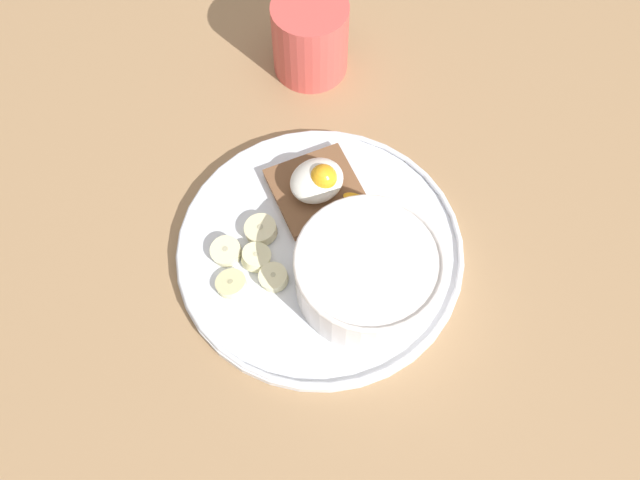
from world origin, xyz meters
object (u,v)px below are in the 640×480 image
(banana_slice_inner, at_px, (226,251))
(coffee_mug, at_px, (310,37))
(banana_slice_back, at_px, (271,275))
(banana_slice_right, at_px, (231,283))
(banana_slice_left, at_px, (256,257))
(oatmeal_bowl, at_px, (368,272))
(toast_slice, at_px, (317,191))
(poached_egg, at_px, (318,180))
(banana_slice_front, at_px, (261,230))

(banana_slice_inner, bearing_deg, coffee_mug, 34.40)
(banana_slice_back, xyz_separation_m, banana_slice_right, (-0.04, 0.02, -0.00))
(banana_slice_left, height_order, coffee_mug, coffee_mug)
(oatmeal_bowl, relative_size, banana_slice_back, 4.47)
(banana_slice_right, bearing_deg, oatmeal_bowl, -36.94)
(banana_slice_right, bearing_deg, coffee_mug, 37.73)
(toast_slice, relative_size, banana_slice_left, 3.13)
(poached_egg, distance_m, banana_slice_back, 0.11)
(oatmeal_bowl, bearing_deg, banana_slice_right, 143.06)
(banana_slice_left, relative_size, banana_slice_back, 1.07)
(banana_slice_right, relative_size, coffee_mug, 0.39)
(banana_slice_front, height_order, banana_slice_right, banana_slice_front)
(banana_slice_front, bearing_deg, banana_slice_back, -113.69)
(toast_slice, height_order, banana_slice_inner, banana_slice_inner)
(banana_slice_right, relative_size, banana_slice_inner, 0.95)
(banana_slice_front, bearing_deg, oatmeal_bowl, -66.04)
(toast_slice, distance_m, banana_slice_front, 0.08)
(oatmeal_bowl, relative_size, banana_slice_front, 3.01)
(banana_slice_back, distance_m, banana_slice_right, 0.04)
(poached_egg, relative_size, banana_slice_left, 2.11)
(banana_slice_front, height_order, coffee_mug, coffee_mug)
(poached_egg, bearing_deg, banana_slice_front, -179.23)
(banana_slice_back, bearing_deg, oatmeal_bowl, -41.96)
(banana_slice_front, bearing_deg, banana_slice_inner, 177.76)
(banana_slice_front, distance_m, banana_slice_inner, 0.04)
(banana_slice_left, distance_m, banana_slice_back, 0.03)
(oatmeal_bowl, height_order, banana_slice_front, oatmeal_bowl)
(poached_egg, bearing_deg, banana_slice_right, -166.66)
(poached_egg, height_order, banana_slice_right, poached_egg)
(banana_slice_left, relative_size, coffee_mug, 0.37)
(toast_slice, bearing_deg, coffee_mug, 54.85)
(oatmeal_bowl, distance_m, banana_slice_left, 0.12)
(toast_slice, height_order, banana_slice_front, banana_slice_front)
(toast_slice, distance_m, banana_slice_inner, 0.12)
(oatmeal_bowl, bearing_deg, banana_slice_back, 138.04)
(banana_slice_left, height_order, banana_slice_right, banana_slice_left)
(banana_slice_inner, bearing_deg, toast_slice, 0.44)
(banana_slice_right, height_order, banana_slice_inner, banana_slice_inner)
(banana_slice_left, relative_size, banana_slice_inner, 0.89)
(oatmeal_bowl, height_order, banana_slice_left, oatmeal_bowl)
(oatmeal_bowl, relative_size, banana_slice_inner, 3.73)
(banana_slice_left, distance_m, banana_slice_right, 0.04)
(toast_slice, height_order, banana_slice_back, banana_slice_back)
(poached_egg, xyz_separation_m, banana_slice_left, (-0.10, -0.02, -0.02))
(toast_slice, distance_m, poached_egg, 0.02)
(poached_egg, relative_size, banana_slice_inner, 1.89)
(poached_egg, relative_size, banana_slice_right, 1.99)
(banana_slice_front, bearing_deg, poached_egg, 0.77)
(toast_slice, height_order, banana_slice_right, same)
(banana_slice_right, bearing_deg, banana_slice_inner, 63.69)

